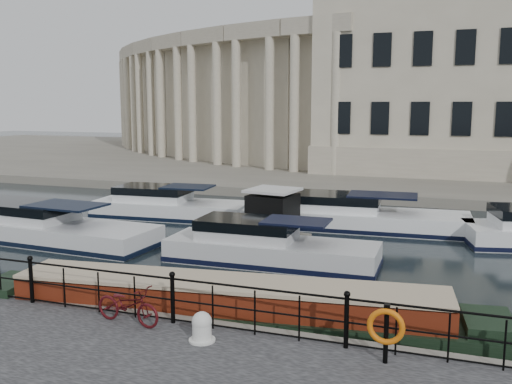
% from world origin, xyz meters
% --- Properties ---
extents(ground_plane, '(160.00, 160.00, 0.00)m').
position_xyz_m(ground_plane, '(0.00, 0.00, 0.00)').
color(ground_plane, black).
rests_on(ground_plane, ground).
extents(far_bank, '(120.00, 42.00, 0.55)m').
position_xyz_m(far_bank, '(0.00, 39.00, 0.28)').
color(far_bank, '#6B665B').
rests_on(far_bank, ground_plane).
extents(railing, '(24.14, 0.14, 1.22)m').
position_xyz_m(railing, '(0.00, -2.25, 1.20)').
color(railing, black).
rests_on(railing, near_quay).
extents(civic_building, '(53.55, 31.84, 16.85)m').
position_xyz_m(civic_building, '(-1.00, 34.71, 7.04)').
color(civic_building, '#ADA38C').
rests_on(civic_building, far_bank).
extents(bicycle, '(1.79, 0.83, 0.91)m').
position_xyz_m(bicycle, '(-0.94, -2.65, 1.00)').
color(bicycle, '#420B10').
rests_on(bicycle, near_quay).
extents(mooring_bollard, '(0.57, 0.57, 0.64)m').
position_xyz_m(mooring_bollard, '(1.06, -2.95, 0.85)').
color(mooring_bollard, silver).
rests_on(mooring_bollard, near_quay).
extents(life_ring_post, '(0.73, 0.20, 1.19)m').
position_xyz_m(life_ring_post, '(4.85, -2.75, 1.30)').
color(life_ring_post, black).
rests_on(life_ring_post, near_quay).
extents(narrowboat, '(13.70, 3.43, 1.50)m').
position_xyz_m(narrowboat, '(0.70, -0.79, 0.37)').
color(narrowboat, black).
rests_on(narrowboat, ground_plane).
extents(harbour_hut, '(2.85, 2.49, 2.16)m').
position_xyz_m(harbour_hut, '(-1.08, 8.43, 0.95)').
color(harbour_hut, '#6B665B').
rests_on(harbour_hut, ground_plane).
extents(cabin_cruisers, '(27.83, 9.99, 1.99)m').
position_xyz_m(cabin_cruisers, '(-1.96, 8.74, 0.37)').
color(cabin_cruisers, silver).
rests_on(cabin_cruisers, ground_plane).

